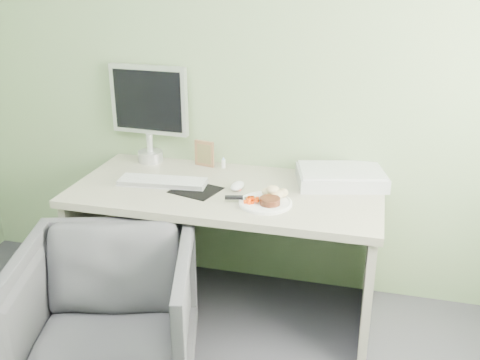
% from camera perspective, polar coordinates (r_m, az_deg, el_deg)
% --- Properties ---
extents(wall_back, '(3.50, 0.00, 3.50)m').
position_cam_1_polar(wall_back, '(2.97, 0.44, 12.99)').
color(wall_back, gray).
rests_on(wall_back, floor).
extents(desk, '(1.60, 0.75, 0.73)m').
position_cam_1_polar(desk, '(2.85, -1.44, -4.28)').
color(desk, '#ABA48F').
rests_on(desk, floor).
extents(plate, '(0.26, 0.26, 0.01)m').
position_cam_1_polar(plate, '(2.59, 2.73, -2.46)').
color(plate, white).
rests_on(plate, desk).
extents(steak, '(0.11, 0.11, 0.03)m').
position_cam_1_polar(steak, '(2.56, 3.21, -2.25)').
color(steak, black).
rests_on(steak, plate).
extents(potato_pile, '(0.13, 0.10, 0.06)m').
position_cam_1_polar(potato_pile, '(2.63, 3.67, -1.29)').
color(potato_pile, tan).
rests_on(potato_pile, plate).
extents(carrot_heap, '(0.06, 0.05, 0.04)m').
position_cam_1_polar(carrot_heap, '(2.57, 1.28, -1.99)').
color(carrot_heap, '#FF4105').
rests_on(carrot_heap, plate).
extents(steak_knife, '(0.23, 0.08, 0.02)m').
position_cam_1_polar(steak_knife, '(2.60, 0.15, -1.89)').
color(steak_knife, silver).
rests_on(steak_knife, plate).
extents(mousepad, '(0.27, 0.25, 0.00)m').
position_cam_1_polar(mousepad, '(2.76, -4.73, -1.08)').
color(mousepad, black).
rests_on(mousepad, desk).
extents(keyboard, '(0.47, 0.18, 0.02)m').
position_cam_1_polar(keyboard, '(2.86, -8.26, -0.13)').
color(keyboard, white).
rests_on(keyboard, desk).
extents(computer_mouse, '(0.08, 0.12, 0.04)m').
position_cam_1_polar(computer_mouse, '(2.76, -0.27, -0.64)').
color(computer_mouse, white).
rests_on(computer_mouse, desk).
extents(photo_frame, '(0.12, 0.04, 0.15)m').
position_cam_1_polar(photo_frame, '(3.08, -3.82, 2.83)').
color(photo_frame, '#8D6042').
rests_on(photo_frame, desk).
extents(eyedrop_bottle, '(0.02, 0.02, 0.07)m').
position_cam_1_polar(eyedrop_bottle, '(3.06, -1.77, 1.84)').
color(eyedrop_bottle, white).
rests_on(eyedrop_bottle, desk).
extents(scanner, '(0.51, 0.40, 0.07)m').
position_cam_1_polar(scanner, '(2.88, 10.70, 0.27)').
color(scanner, silver).
rests_on(scanner, desk).
extents(monitor, '(0.47, 0.15, 0.56)m').
position_cam_1_polar(monitor, '(3.15, -9.69, 7.56)').
color(monitor, silver).
rests_on(monitor, desk).
extents(desk_chair, '(0.93, 0.94, 0.70)m').
position_cam_1_polar(desk_chair, '(2.51, -13.95, -14.30)').
color(desk_chair, '#37373C').
rests_on(desk_chair, floor).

